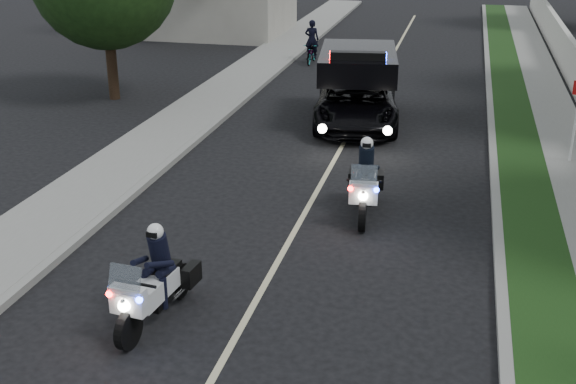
% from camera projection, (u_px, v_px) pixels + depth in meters
% --- Properties ---
extents(ground, '(120.00, 120.00, 0.00)m').
position_uv_depth(ground, '(252.00, 307.00, 12.14)').
color(ground, black).
rests_on(ground, ground).
extents(curb_right, '(0.20, 60.00, 0.15)m').
position_uv_depth(curb_right, '(492.00, 143.00, 20.21)').
color(curb_right, gray).
rests_on(curb_right, ground).
extents(grass_verge, '(1.20, 60.00, 0.16)m').
position_uv_depth(grass_verge, '(518.00, 145.00, 20.06)').
color(grass_verge, '#193814').
rests_on(grass_verge, ground).
extents(sidewalk_right, '(1.40, 60.00, 0.16)m').
position_uv_depth(sidewalk_right, '(567.00, 148.00, 19.77)').
color(sidewalk_right, gray).
rests_on(sidewalk_right, ground).
extents(curb_left, '(0.20, 60.00, 0.15)m').
position_uv_depth(curb_left, '(216.00, 123.00, 22.03)').
color(curb_left, gray).
rests_on(curb_left, ground).
extents(sidewalk_left, '(2.00, 60.00, 0.16)m').
position_uv_depth(sidewalk_left, '(183.00, 121.00, 22.27)').
color(sidewalk_left, gray).
rests_on(sidewalk_left, ground).
extents(lane_marking, '(0.12, 50.00, 0.01)m').
position_uv_depth(lane_marking, '(348.00, 135.00, 21.15)').
color(lane_marking, '#BFB78C').
rests_on(lane_marking, ground).
extents(police_moto_left, '(0.90, 2.04, 1.68)m').
position_uv_depth(police_moto_left, '(157.00, 320.00, 11.77)').
color(police_moto_left, silver).
rests_on(police_moto_left, ground).
extents(police_moto_right, '(0.90, 2.10, 1.73)m').
position_uv_depth(police_moto_right, '(364.00, 214.00, 15.78)').
color(police_moto_right, silver).
rests_on(police_moto_right, ground).
extents(police_suv, '(3.16, 5.59, 2.58)m').
position_uv_depth(police_suv, '(356.00, 123.00, 22.29)').
color(police_suv, black).
rests_on(police_suv, ground).
extents(bicycle, '(0.58, 1.61, 0.84)m').
position_uv_depth(bicycle, '(312.00, 63.00, 30.67)').
color(bicycle, black).
rests_on(bicycle, ground).
extents(cyclist, '(0.60, 0.42, 1.62)m').
position_uv_depth(cyclist, '(312.00, 63.00, 30.67)').
color(cyclist, black).
rests_on(cyclist, ground).
extents(sign_post, '(0.46, 0.46, 2.32)m').
position_uv_depth(sign_post, '(568.00, 166.00, 18.63)').
color(sign_post, red).
rests_on(sign_post, ground).
extents(tree_left_near, '(6.10, 6.10, 8.04)m').
position_uv_depth(tree_left_near, '(115.00, 99.00, 25.09)').
color(tree_left_near, '#1A3A13').
rests_on(tree_left_near, ground).
extents(tree_left_far, '(6.98, 6.98, 9.31)m').
position_uv_depth(tree_left_far, '(201.00, 39.00, 36.18)').
color(tree_left_far, '#123410').
rests_on(tree_left_far, ground).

